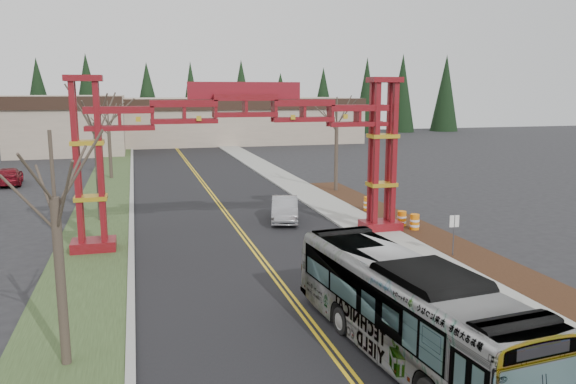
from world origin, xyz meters
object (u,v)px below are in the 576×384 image
object	(u,v)px
transit_bus	(408,309)
silver_sedan	(285,209)
parked_car_mid_a	(9,176)
street_sign	(454,227)
bare_tree_median_far	(108,124)
bare_tree_median_near	(54,199)
bare_tree_median_mid	(96,123)
barrel_south	(415,223)
barrel_north	(368,204)
bare_tree_right_far	(337,123)
barrel_mid	(402,219)
retail_building_east	(233,120)
gateway_arch	(245,132)

from	to	relation	value
transit_bus	silver_sedan	xyz separation A→B (m)	(1.13, 18.80, -0.79)
parked_car_mid_a	street_sign	xyz separation A→B (m)	(25.73, -29.68, 0.78)
bare_tree_median_far	bare_tree_median_near	bearing A→B (deg)	-90.00
bare_tree_median_mid	barrel_south	world-z (taller)	bare_tree_median_mid
street_sign	bare_tree_median_near	bearing A→B (deg)	-158.45
barrel_north	transit_bus	bearing A→B (deg)	-110.07
silver_sedan	bare_tree_median_near	world-z (taller)	bare_tree_median_near
bare_tree_right_far	barrel_mid	size ratio (longest dim) A/B	7.59
bare_tree_median_mid	bare_tree_median_far	xyz separation A→B (m)	(0.00, 18.05, -1.04)
silver_sedan	street_sign	world-z (taller)	street_sign
parked_car_mid_a	street_sign	size ratio (longest dim) A/B	2.44
retail_building_east	bare_tree_median_mid	distance (m)	57.82
street_sign	bare_tree_median_mid	bearing A→B (deg)	143.08
bare_tree_median_far	barrel_mid	bearing A→B (deg)	-54.48
retail_building_east	barrel_mid	xyz separation A→B (m)	(-0.40, -61.50, -3.01)
bare_tree_right_far	street_sign	distance (m)	19.42
bare_tree_median_mid	bare_tree_median_far	distance (m)	18.08
silver_sedan	parked_car_mid_a	xyz separation A→B (m)	(-19.77, 19.81, -0.00)
gateway_arch	barrel_mid	distance (m)	11.07
bare_tree_median_mid	street_sign	bearing A→B (deg)	-36.92
bare_tree_median_near	bare_tree_right_far	size ratio (longest dim) A/B	0.92
parked_car_mid_a	bare_tree_right_far	size ratio (longest dim) A/B	0.68
bare_tree_median_near	barrel_mid	bearing A→B (deg)	36.70
parked_car_mid_a	silver_sedan	bearing A→B (deg)	127.76
gateway_arch	silver_sedan	distance (m)	7.34
bare_tree_median_mid	bare_tree_median_near	bearing A→B (deg)	-90.00
transit_bus	gateway_arch	bearing A→B (deg)	92.71
bare_tree_right_far	barrel_mid	world-z (taller)	bare_tree_right_far
bare_tree_median_mid	barrel_mid	xyz separation A→B (m)	(17.60, -6.61, -5.67)
transit_bus	bare_tree_median_near	xyz separation A→B (m)	(-10.12, 2.13, 3.56)
transit_bus	bare_tree_median_mid	xyz separation A→B (m)	(-10.12, 21.87, 4.63)
bare_tree_median_far	barrel_south	size ratio (longest dim) A/B	7.03
transit_bus	barrel_mid	xyz separation A→B (m)	(7.49, 15.26, -1.04)
bare_tree_median_near	barrel_mid	xyz separation A→B (m)	(17.60, 13.12, -4.61)
bare_tree_median_near	barrel_mid	distance (m)	22.44
street_sign	parked_car_mid_a	bearing A→B (deg)	130.93
barrel_mid	bare_tree_median_far	bearing A→B (deg)	125.52
bare_tree_median_far	barrel_north	size ratio (longest dim) A/B	6.88
parked_car_mid_a	transit_bus	bearing A→B (deg)	108.60
bare_tree_median_mid	bare_tree_median_far	size ratio (longest dim) A/B	1.17
bare_tree_median_near	bare_tree_median_mid	bearing A→B (deg)	90.00
bare_tree_right_far	gateway_arch	bearing A→B (deg)	-127.35
bare_tree_median_near	retail_building_east	bearing A→B (deg)	76.44
parked_car_mid_a	barrel_south	bearing A→B (deg)	130.08
bare_tree_right_far	bare_tree_median_near	bearing A→B (deg)	-124.94
parked_car_mid_a	bare_tree_right_far	world-z (taller)	bare_tree_right_far
retail_building_east	street_sign	bearing A→B (deg)	-90.66
transit_bus	silver_sedan	distance (m)	18.85
street_sign	barrel_south	distance (m)	5.40
bare_tree_median_far	street_sign	size ratio (longest dim) A/B	3.39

